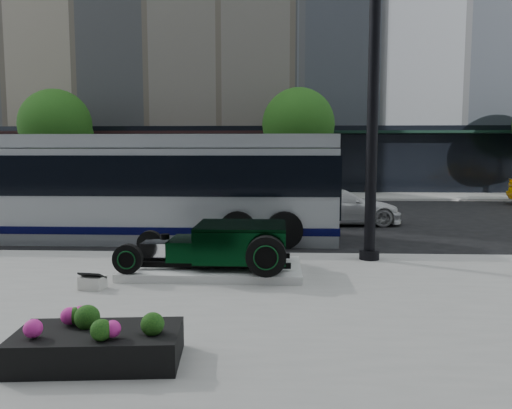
{
  "coord_description": "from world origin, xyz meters",
  "views": [
    {
      "loc": [
        0.01,
        -13.49,
        2.46
      ],
      "look_at": [
        -0.55,
        -1.52,
        1.2
      ],
      "focal_mm": 35.0,
      "sensor_mm": 36.0,
      "label": 1
    }
  ],
  "objects_px": {
    "flower_planter": "(98,344)",
    "lamppost": "(373,90)",
    "transit_bus": "(122,187)",
    "white_sedan": "(339,207)",
    "hot_rod": "(230,243)"
  },
  "relations": [
    {
      "from": "flower_planter",
      "to": "lamppost",
      "type": "bearing_deg",
      "value": 54.49
    },
    {
      "from": "transit_bus",
      "to": "white_sedan",
      "type": "xyz_separation_m",
      "value": [
        6.49,
        3.12,
        -0.88
      ]
    },
    {
      "from": "hot_rod",
      "to": "lamppost",
      "type": "distance_m",
      "value": 4.46
    },
    {
      "from": "lamppost",
      "to": "transit_bus",
      "type": "xyz_separation_m",
      "value": [
        -6.43,
        3.05,
        -2.3
      ]
    },
    {
      "from": "lamppost",
      "to": "flower_planter",
      "type": "distance_m",
      "value": 7.69
    },
    {
      "from": "hot_rod",
      "to": "white_sedan",
      "type": "bearing_deg",
      "value": 68.39
    },
    {
      "from": "hot_rod",
      "to": "lamppost",
      "type": "height_order",
      "value": "lamppost"
    },
    {
      "from": "flower_planter",
      "to": "transit_bus",
      "type": "xyz_separation_m",
      "value": [
        -2.44,
        8.65,
        1.15
      ]
    },
    {
      "from": "flower_planter",
      "to": "white_sedan",
      "type": "height_order",
      "value": "white_sedan"
    },
    {
      "from": "transit_bus",
      "to": "white_sedan",
      "type": "relative_size",
      "value": 2.88
    },
    {
      "from": "hot_rod",
      "to": "flower_planter",
      "type": "relative_size",
      "value": 1.71
    },
    {
      "from": "hot_rod",
      "to": "flower_planter",
      "type": "xyz_separation_m",
      "value": [
        -1.07,
        -4.24,
        -0.36
      ]
    },
    {
      "from": "lamppost",
      "to": "transit_bus",
      "type": "distance_m",
      "value": 7.48
    },
    {
      "from": "hot_rod",
      "to": "white_sedan",
      "type": "distance_m",
      "value": 8.1
    },
    {
      "from": "hot_rod",
      "to": "flower_planter",
      "type": "distance_m",
      "value": 4.38
    }
  ]
}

